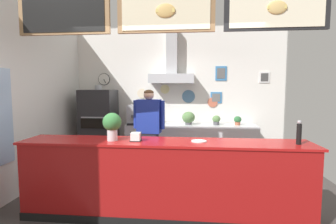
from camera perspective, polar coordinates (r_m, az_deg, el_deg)
ground_plane at (r=3.96m, az=-0.25°, el=-19.84°), size 5.72×5.72×0.00m
back_wall_assembly at (r=5.79m, az=1.95°, el=4.81°), size 4.76×2.63×3.06m
left_wall_with_window at (r=4.50m, az=-32.05°, el=2.49°), size 0.15×4.75×3.06m
service_counter at (r=3.46m, az=-0.84°, el=-14.63°), size 3.71×0.59×1.01m
back_prep_counter at (r=5.68m, az=5.01°, el=-7.33°), size 2.79×0.57×0.90m
pizza_oven at (r=5.86m, az=-14.97°, el=-3.30°), size 0.70×0.69×1.75m
shop_worker at (r=4.62m, az=-4.20°, el=-4.61°), size 0.57×0.25×1.66m
espresso_machine at (r=5.67m, az=-6.42°, el=-0.57°), size 0.47×0.46×0.42m
potted_basil at (r=5.65m, az=-2.92°, el=-1.48°), size 0.17×0.17×0.20m
potted_sage at (r=5.67m, az=15.13°, el=-1.77°), size 0.15×0.15×0.19m
potted_thyme at (r=5.55m, az=4.55°, el=-1.27°), size 0.27×0.27×0.28m
potted_oregano at (r=5.59m, az=10.63°, el=-1.71°), size 0.17×0.17×0.20m
pepper_grinder at (r=3.47m, az=26.98°, el=-4.06°), size 0.06×0.06×0.30m
napkin_holder at (r=3.35m, az=-7.12°, el=-5.51°), size 0.15×0.14×0.12m
condiment_plate at (r=3.31m, az=6.84°, el=-6.40°), size 0.19×0.19×0.01m
basil_vase at (r=3.40m, az=-12.25°, el=-2.77°), size 0.24×0.24×0.36m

